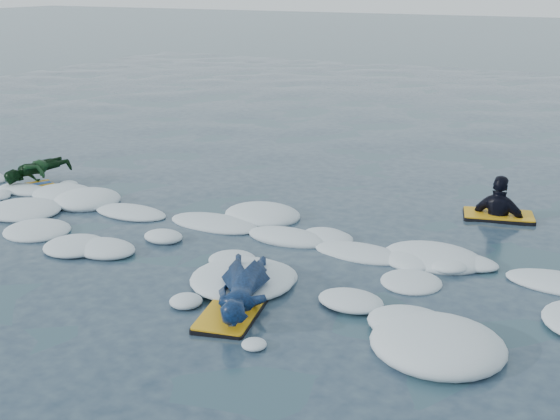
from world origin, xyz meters
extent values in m
plane|color=#1A373F|center=(0.00, 0.00, 0.00)|extent=(120.00, 120.00, 0.00)
cube|color=black|center=(1.79, -0.81, 0.04)|extent=(0.76, 1.11, 0.05)
cube|color=orange|center=(1.79, -0.81, 0.07)|extent=(0.73, 1.09, 0.02)
imported|color=navy|center=(1.79, -0.56, 0.22)|extent=(1.10, 1.62, 0.37)
cube|color=black|center=(-3.59, 1.65, 0.03)|extent=(0.71, 0.85, 0.04)
cube|color=orange|center=(-3.59, 1.65, 0.05)|extent=(0.69, 0.83, 0.01)
cube|color=#174BB2|center=(-3.59, 1.65, 0.06)|extent=(0.45, 0.69, 0.00)
imported|color=#113E15|center=(-3.59, 1.85, 0.23)|extent=(0.83, 1.23, 0.43)
cube|color=black|center=(3.66, 3.64, 0.03)|extent=(1.10, 0.78, 0.05)
cube|color=orange|center=(3.66, 3.64, 0.07)|extent=(1.08, 0.76, 0.02)
imported|color=black|center=(3.66, 3.64, -0.10)|extent=(0.90, 0.42, 1.50)
camera|label=1|loc=(5.23, -6.43, 3.36)|focal=45.00mm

